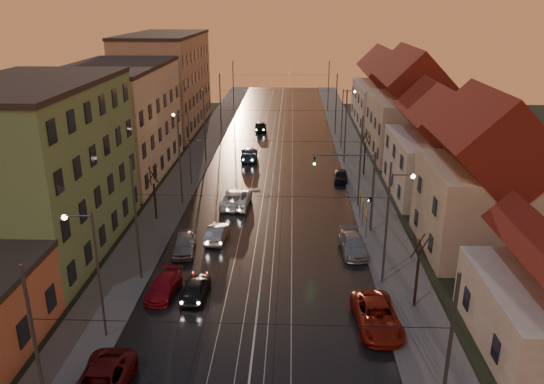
# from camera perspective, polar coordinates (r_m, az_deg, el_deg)

# --- Properties ---
(ground) EXTENTS (160.00, 160.00, 0.00)m
(ground) POSITION_cam_1_polar(r_m,az_deg,el_deg) (30.85, -2.23, -17.81)
(ground) COLOR black
(ground) RESTS_ON ground
(road) EXTENTS (16.00, 120.00, 0.04)m
(road) POSITION_cam_1_polar(r_m,az_deg,el_deg) (67.09, 0.31, 3.49)
(road) COLOR black
(road) RESTS_ON ground
(sidewalk_left) EXTENTS (4.00, 120.00, 0.15)m
(sidewalk_left) POSITION_cam_1_polar(r_m,az_deg,el_deg) (68.12, -8.14, 3.59)
(sidewalk_left) COLOR #4C4C4C
(sidewalk_left) RESTS_ON ground
(sidewalk_right) EXTENTS (4.00, 120.00, 0.15)m
(sidewalk_right) POSITION_cam_1_polar(r_m,az_deg,el_deg) (67.51, 8.84, 3.41)
(sidewalk_right) COLOR #4C4C4C
(sidewalk_right) RESTS_ON ground
(tram_rail_0) EXTENTS (0.06, 120.00, 0.03)m
(tram_rail_0) POSITION_cam_1_polar(r_m,az_deg,el_deg) (67.18, -1.56, 3.54)
(tram_rail_0) COLOR gray
(tram_rail_0) RESTS_ON road
(tram_rail_1) EXTENTS (0.06, 120.00, 0.03)m
(tram_rail_1) POSITION_cam_1_polar(r_m,az_deg,el_deg) (67.11, -0.34, 3.53)
(tram_rail_1) COLOR gray
(tram_rail_1) RESTS_ON road
(tram_rail_2) EXTENTS (0.06, 120.00, 0.03)m
(tram_rail_2) POSITION_cam_1_polar(r_m,az_deg,el_deg) (67.06, 0.97, 3.52)
(tram_rail_2) COLOR gray
(tram_rail_2) RESTS_ON road
(tram_rail_3) EXTENTS (0.06, 120.00, 0.03)m
(tram_rail_3) POSITION_cam_1_polar(r_m,az_deg,el_deg) (67.05, 2.20, 3.50)
(tram_rail_3) COLOR gray
(tram_rail_3) RESTS_ON road
(apartment_left_1) EXTENTS (10.00, 18.00, 13.00)m
(apartment_left_1) POSITION_cam_1_polar(r_m,az_deg,el_deg) (44.80, -23.85, 2.09)
(apartment_left_1) COLOR #5F8F5B
(apartment_left_1) RESTS_ON ground
(apartment_left_2) EXTENTS (10.00, 20.00, 12.00)m
(apartment_left_2) POSITION_cam_1_polar(r_m,az_deg,el_deg) (62.88, -16.15, 7.23)
(apartment_left_2) COLOR #C3B597
(apartment_left_2) RESTS_ON ground
(apartment_left_3) EXTENTS (10.00, 24.00, 14.00)m
(apartment_left_3) POSITION_cam_1_polar(r_m,az_deg,el_deg) (85.48, -11.32, 11.44)
(apartment_left_3) COLOR #93815F
(apartment_left_3) RESTS_ON ground
(house_right_1) EXTENTS (8.67, 10.20, 10.80)m
(house_right_1) POSITION_cam_1_polar(r_m,az_deg,el_deg) (44.18, 21.81, 0.70)
(house_right_1) COLOR tan
(house_right_1) RESTS_ON ground
(house_right_2) EXTENTS (9.18, 12.24, 9.20)m
(house_right_2) POSITION_cam_1_polar(r_m,az_deg,el_deg) (56.27, 17.53, 4.25)
(house_right_2) COLOR #BCB9AE
(house_right_2) RESTS_ON ground
(house_right_3) EXTENTS (9.18, 14.28, 11.50)m
(house_right_3) POSITION_cam_1_polar(r_m,az_deg,el_deg) (70.22, 14.57, 8.46)
(house_right_3) COLOR tan
(house_right_3) RESTS_ON ground
(house_right_4) EXTENTS (9.18, 16.32, 10.00)m
(house_right_4) POSITION_cam_1_polar(r_m,az_deg,el_deg) (87.75, 12.13, 10.30)
(house_right_4) COLOR #BCB9AE
(house_right_4) RESTS_ON ground
(catenary_pole_l_0) EXTENTS (0.16, 0.16, 9.00)m
(catenary_pole_l_0) POSITION_cam_1_polar(r_m,az_deg,el_deg) (25.61, -23.89, -16.14)
(catenary_pole_l_0) COLOR #595B60
(catenary_pole_l_0) RESTS_ON ground
(catenary_pole_r_0) EXTENTS (0.16, 0.16, 9.00)m
(catenary_pole_r_0) POSITION_cam_1_polar(r_m,az_deg,el_deg) (24.18, 18.27, -17.67)
(catenary_pole_r_0) COLOR #595B60
(catenary_pole_r_0) RESTS_ON ground
(catenary_pole_l_1) EXTENTS (0.16, 0.16, 9.00)m
(catenary_pole_l_1) POSITION_cam_1_polar(r_m,az_deg,el_deg) (37.84, -14.40, -3.11)
(catenary_pole_l_1) COLOR #595B60
(catenary_pole_l_1) RESTS_ON ground
(catenary_pole_r_1) EXTENTS (0.16, 0.16, 9.00)m
(catenary_pole_r_1) POSITION_cam_1_polar(r_m,az_deg,el_deg) (36.89, 12.21, -3.53)
(catenary_pole_r_1) COLOR #595B60
(catenary_pole_r_1) RESTS_ON ground
(catenary_pole_l_2) EXTENTS (0.16, 0.16, 9.00)m
(catenary_pole_l_2) POSITION_cam_1_polar(r_m,az_deg,el_deg) (51.56, -9.88, 3.35)
(catenary_pole_l_2) COLOR #595B60
(catenary_pole_l_2) RESTS_ON ground
(catenary_pole_r_2) EXTENTS (0.16, 0.16, 9.00)m
(catenary_pole_r_2) POSITION_cam_1_polar(r_m,az_deg,el_deg) (50.86, 9.47, 3.15)
(catenary_pole_r_2) COLOR #595B60
(catenary_pole_r_2) RESTS_ON ground
(catenary_pole_l_3) EXTENTS (0.16, 0.16, 9.00)m
(catenary_pole_l_3) POSITION_cam_1_polar(r_m,az_deg,el_deg) (65.84, -7.27, 7.05)
(catenary_pole_l_3) COLOR #595B60
(catenary_pole_l_3) RESTS_ON ground
(catenary_pole_r_3) EXTENTS (0.16, 0.16, 9.00)m
(catenary_pole_r_3) POSITION_cam_1_polar(r_m,az_deg,el_deg) (65.29, 7.91, 6.91)
(catenary_pole_r_3) COLOR #595B60
(catenary_pole_r_3) RESTS_ON ground
(catenary_pole_l_4) EXTENTS (0.16, 0.16, 9.00)m
(catenary_pole_l_4) POSITION_cam_1_polar(r_m,az_deg,el_deg) (80.38, -5.57, 9.41)
(catenary_pole_l_4) COLOR #595B60
(catenary_pole_l_4) RESTS_ON ground
(catenary_pole_r_4) EXTENTS (0.16, 0.16, 9.00)m
(catenary_pole_r_4) POSITION_cam_1_polar(r_m,az_deg,el_deg) (79.93, 6.91, 9.30)
(catenary_pole_r_4) COLOR #595B60
(catenary_pole_r_4) RESTS_ON ground
(catenary_pole_l_5) EXTENTS (0.16, 0.16, 9.00)m
(catenary_pole_l_5) POSITION_cam_1_polar(r_m,az_deg,el_deg) (98.01, -4.19, 11.31)
(catenary_pole_l_5) COLOR #595B60
(catenary_pole_l_5) RESTS_ON ground
(catenary_pole_r_5) EXTENTS (0.16, 0.16, 9.00)m
(catenary_pole_r_5) POSITION_cam_1_polar(r_m,az_deg,el_deg) (97.65, 6.09, 11.22)
(catenary_pole_r_5) COLOR #595B60
(catenary_pole_r_5) RESTS_ON ground
(street_lamp_0) EXTENTS (1.75, 0.32, 8.00)m
(street_lamp_0) POSITION_cam_1_polar(r_m,az_deg,el_deg) (31.84, -18.78, -7.30)
(street_lamp_0) COLOR #595B60
(street_lamp_0) RESTS_ON ground
(street_lamp_1) EXTENTS (1.75, 0.32, 8.00)m
(street_lamp_1) POSITION_cam_1_polar(r_m,az_deg,el_deg) (37.75, 12.76, -2.40)
(street_lamp_1) COLOR #595B60
(street_lamp_1) RESTS_ON ground
(street_lamp_2) EXTENTS (1.75, 0.32, 8.00)m
(street_lamp_2) POSITION_cam_1_polar(r_m,az_deg,el_deg) (57.23, -9.20, 5.42)
(street_lamp_2) COLOR #595B60
(street_lamp_2) RESTS_ON ground
(street_lamp_3) EXTENTS (1.75, 0.32, 8.00)m
(street_lamp_3) POSITION_cam_1_polar(r_m,az_deg,el_deg) (72.08, 7.81, 8.44)
(street_lamp_3) COLOR #595B60
(street_lamp_3) RESTS_ON ground
(traffic_light_mast) EXTENTS (5.30, 0.32, 7.20)m
(traffic_light_mast) POSITION_cam_1_polar(r_m,az_deg,el_deg) (45.08, 9.61, 1.10)
(traffic_light_mast) COLOR #595B60
(traffic_light_mast) RESTS_ON ground
(bare_tree_0) EXTENTS (1.09, 1.09, 5.11)m
(bare_tree_0) POSITION_cam_1_polar(r_m,az_deg,el_deg) (48.84, -12.51, -0.25)
(bare_tree_0) COLOR black
(bare_tree_0) RESTS_ON ground
(bare_tree_1) EXTENTS (1.09, 1.09, 5.11)m
(bare_tree_1) POSITION_cam_1_polar(r_m,az_deg,el_deg) (35.43, 15.35, -8.44)
(bare_tree_1) COLOR black
(bare_tree_1) RESTS_ON ground
(bare_tree_2) EXTENTS (1.09, 1.09, 5.11)m
(bare_tree_2) POSITION_cam_1_polar(r_m,az_deg,el_deg) (61.18, 9.94, 3.98)
(bare_tree_2) COLOR black
(bare_tree_2) RESTS_ON ground
(driving_car_0) EXTENTS (1.77, 4.06, 1.36)m
(driving_car_0) POSITION_cam_1_polar(r_m,az_deg,el_deg) (36.63, -8.26, -10.12)
(driving_car_0) COLOR black
(driving_car_0) RESTS_ON ground
(driving_car_1) EXTENTS (1.75, 4.18, 1.34)m
(driving_car_1) POSITION_cam_1_polar(r_m,az_deg,el_deg) (44.49, -5.93, -4.41)
(driving_car_1) COLOR #9B9AA0
(driving_car_1) RESTS_ON ground
(driving_car_2) EXTENTS (2.93, 5.77, 1.56)m
(driving_car_2) POSITION_cam_1_polar(r_m,az_deg,el_deg) (51.70, -3.87, -0.69)
(driving_car_2) COLOR white
(driving_car_2) RESTS_ON ground
(driving_car_3) EXTENTS (2.45, 5.31, 1.50)m
(driving_car_3) POSITION_cam_1_polar(r_m,az_deg,el_deg) (67.12, -2.47, 4.13)
(driving_car_3) COLOR navy
(driving_car_3) RESTS_ON ground
(driving_car_4) EXTENTS (2.05, 4.51, 1.50)m
(driving_car_4) POSITION_cam_1_polar(r_m,az_deg,el_deg) (82.37, -1.23, 7.09)
(driving_car_4) COLOR black
(driving_car_4) RESTS_ON ground
(parked_left_2) EXTENTS (2.17, 4.38, 1.22)m
(parked_left_2) POSITION_cam_1_polar(r_m,az_deg,el_deg) (37.28, -11.58, -9.89)
(parked_left_2) COLOR maroon
(parked_left_2) RESTS_ON ground
(parked_left_3) EXTENTS (2.16, 4.45, 1.46)m
(parked_left_3) POSITION_cam_1_polar(r_m,az_deg,el_deg) (42.83, -9.46, -5.49)
(parked_left_3) COLOR gray
(parked_left_3) RESTS_ON ground
(parked_right_0) EXTENTS (2.90, 5.67, 1.53)m
(parked_right_0) POSITION_cam_1_polar(r_m,az_deg,el_deg) (33.77, 11.22, -12.96)
(parked_right_0) COLOR maroon
(parked_right_0) RESTS_ON ground
(parked_right_1) EXTENTS (2.21, 4.82, 1.37)m
(parked_right_1) POSITION_cam_1_polar(r_m,az_deg,el_deg) (42.69, 8.74, -5.61)
(parked_right_1) COLOR #A5A5AB
(parked_right_1) RESTS_ON ground
(parked_right_2) EXTENTS (1.74, 3.69, 1.22)m
(parked_right_2) POSITION_cam_1_polar(r_m,az_deg,el_deg) (59.35, 7.41, 1.73)
(parked_right_2) COLOR black
(parked_right_2) RESTS_ON ground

